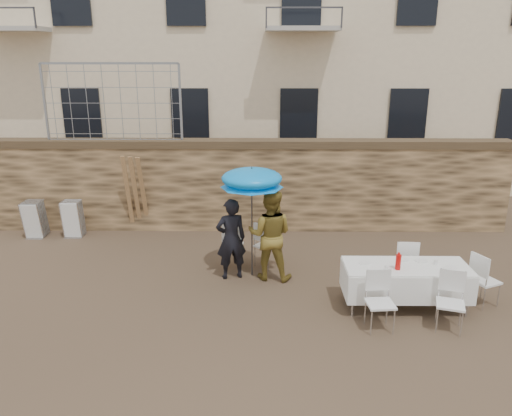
{
  "coord_description": "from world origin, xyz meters",
  "views": [
    {
      "loc": [
        0.49,
        -6.87,
        4.22
      ],
      "look_at": [
        0.4,
        2.2,
        1.4
      ],
      "focal_mm": 35.0,
      "sensor_mm": 36.0,
      "label": 1
    }
  ],
  "objects_px": {
    "man_suit": "(231,239)",
    "table_chair_side": "(485,279)",
    "banquet_table": "(407,268)",
    "table_chair_front_left": "(380,302)",
    "umbrella": "(252,182)",
    "chair_stack_left": "(38,216)",
    "woman_dress": "(270,235)",
    "chair_stack_right": "(75,216)",
    "soda_bottle": "(398,262)",
    "couple_chair_left": "(233,244)",
    "table_chair_back": "(404,263)",
    "table_chair_front_right": "(451,303)",
    "couple_chair_right": "(267,244)"
  },
  "relations": [
    {
      "from": "man_suit",
      "to": "table_chair_side",
      "type": "bearing_deg",
      "value": 150.29
    },
    {
      "from": "man_suit",
      "to": "banquet_table",
      "type": "height_order",
      "value": "man_suit"
    },
    {
      "from": "table_chair_front_left",
      "to": "umbrella",
      "type": "bearing_deg",
      "value": 130.79
    },
    {
      "from": "banquet_table",
      "to": "chair_stack_left",
      "type": "xyz_separation_m",
      "value": [
        -7.86,
        3.56,
        -0.27
      ]
    },
    {
      "from": "man_suit",
      "to": "woman_dress",
      "type": "bearing_deg",
      "value": 163.72
    },
    {
      "from": "chair_stack_right",
      "to": "banquet_table",
      "type": "bearing_deg",
      "value": -27.12
    },
    {
      "from": "table_chair_side",
      "to": "chair_stack_left",
      "type": "height_order",
      "value": "table_chair_side"
    },
    {
      "from": "man_suit",
      "to": "banquet_table",
      "type": "bearing_deg",
      "value": 142.87
    },
    {
      "from": "woman_dress",
      "to": "soda_bottle",
      "type": "xyz_separation_m",
      "value": [
        2.11,
        -1.31,
        0.01
      ]
    },
    {
      "from": "man_suit",
      "to": "soda_bottle",
      "type": "height_order",
      "value": "man_suit"
    },
    {
      "from": "table_chair_side",
      "to": "banquet_table",
      "type": "bearing_deg",
      "value": 69.5
    },
    {
      "from": "umbrella",
      "to": "soda_bottle",
      "type": "relative_size",
      "value": 7.82
    },
    {
      "from": "table_chair_side",
      "to": "chair_stack_right",
      "type": "distance_m",
      "value": 9.05
    },
    {
      "from": "man_suit",
      "to": "couple_chair_left",
      "type": "bearing_deg",
      "value": -106.28
    },
    {
      "from": "man_suit",
      "to": "table_chair_front_left",
      "type": "relative_size",
      "value": 1.68
    },
    {
      "from": "couple_chair_left",
      "to": "chair_stack_left",
      "type": "height_order",
      "value": "couple_chair_left"
    },
    {
      "from": "table_chair_front_left",
      "to": "table_chair_back",
      "type": "relative_size",
      "value": 1.0
    },
    {
      "from": "man_suit",
      "to": "couple_chair_left",
      "type": "xyz_separation_m",
      "value": [
        0.0,
        0.55,
        -0.32
      ]
    },
    {
      "from": "chair_stack_left",
      "to": "chair_stack_right",
      "type": "relative_size",
      "value": 1.0
    },
    {
      "from": "table_chair_front_right",
      "to": "soda_bottle",
      "type": "bearing_deg",
      "value": 156.92
    },
    {
      "from": "table_chair_front_left",
      "to": "chair_stack_left",
      "type": "bearing_deg",
      "value": 144.46
    },
    {
      "from": "soda_bottle",
      "to": "man_suit",
      "type": "bearing_deg",
      "value": 155.3
    },
    {
      "from": "man_suit",
      "to": "chair_stack_left",
      "type": "bearing_deg",
      "value": -42.84
    },
    {
      "from": "couple_chair_left",
      "to": "man_suit",
      "type": "bearing_deg",
      "value": 92.73
    },
    {
      "from": "woman_dress",
      "to": "couple_chair_right",
      "type": "bearing_deg",
      "value": -74.38
    },
    {
      "from": "table_chair_front_left",
      "to": "woman_dress",
      "type": "bearing_deg",
      "value": 126.91
    },
    {
      "from": "man_suit",
      "to": "umbrella",
      "type": "relative_size",
      "value": 0.79
    },
    {
      "from": "soda_bottle",
      "to": "table_chair_side",
      "type": "bearing_deg",
      "value": 8.88
    },
    {
      "from": "table_chair_side",
      "to": "chair_stack_right",
      "type": "bearing_deg",
      "value": 42.9
    },
    {
      "from": "table_chair_front_left",
      "to": "table_chair_front_right",
      "type": "height_order",
      "value": "same"
    },
    {
      "from": "table_chair_back",
      "to": "chair_stack_left",
      "type": "relative_size",
      "value": 1.04
    },
    {
      "from": "woman_dress",
      "to": "couple_chair_left",
      "type": "distance_m",
      "value": 1.02
    },
    {
      "from": "woman_dress",
      "to": "chair_stack_right",
      "type": "height_order",
      "value": "woman_dress"
    },
    {
      "from": "couple_chair_right",
      "to": "banquet_table",
      "type": "xyz_separation_m",
      "value": [
        2.36,
        -1.71,
        0.25
      ]
    },
    {
      "from": "umbrella",
      "to": "table_chair_back",
      "type": "relative_size",
      "value": 2.12
    },
    {
      "from": "umbrella",
      "to": "chair_stack_right",
      "type": "relative_size",
      "value": 2.21
    },
    {
      "from": "chair_stack_right",
      "to": "woman_dress",
      "type": "bearing_deg",
      "value": -27.29
    },
    {
      "from": "umbrella",
      "to": "chair_stack_right",
      "type": "height_order",
      "value": "umbrella"
    },
    {
      "from": "couple_chair_right",
      "to": "soda_bottle",
      "type": "xyz_separation_m",
      "value": [
        2.16,
        -1.86,
        0.43
      ]
    },
    {
      "from": "couple_chair_right",
      "to": "table_chair_side",
      "type": "relative_size",
      "value": 1.0
    },
    {
      "from": "woman_dress",
      "to": "couple_chair_right",
      "type": "relative_size",
      "value": 1.86
    },
    {
      "from": "chair_stack_left",
      "to": "chair_stack_right",
      "type": "bearing_deg",
      "value": 0.0
    },
    {
      "from": "couple_chair_right",
      "to": "banquet_table",
      "type": "distance_m",
      "value": 2.92
    },
    {
      "from": "woman_dress",
      "to": "chair_stack_right",
      "type": "distance_m",
      "value": 5.25
    },
    {
      "from": "banquet_table",
      "to": "chair_stack_left",
      "type": "relative_size",
      "value": 2.28
    },
    {
      "from": "woman_dress",
      "to": "soda_bottle",
      "type": "relative_size",
      "value": 6.88
    },
    {
      "from": "umbrella",
      "to": "couple_chair_left",
      "type": "relative_size",
      "value": 2.12
    },
    {
      "from": "table_chair_front_right",
      "to": "table_chair_side",
      "type": "distance_m",
      "value": 1.24
    },
    {
      "from": "man_suit",
      "to": "woman_dress",
      "type": "relative_size",
      "value": 0.9
    },
    {
      "from": "table_chair_front_left",
      "to": "table_chair_back",
      "type": "height_order",
      "value": "same"
    }
  ]
}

